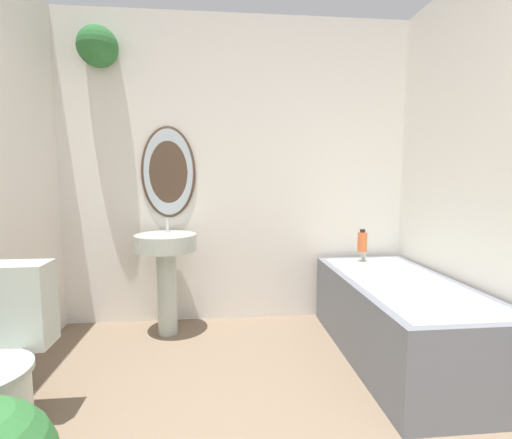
% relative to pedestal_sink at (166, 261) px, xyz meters
% --- Properties ---
extents(wall_back, '(2.85, 0.29, 2.40)m').
position_rel_pedestal_sink_xyz_m(wall_back, '(0.47, 0.28, 0.70)').
color(wall_back, silver).
rests_on(wall_back, ground_plane).
extents(pedestal_sink, '(0.44, 0.44, 0.85)m').
position_rel_pedestal_sink_xyz_m(pedestal_sink, '(0.00, 0.00, 0.00)').
color(pedestal_sink, '#B2BCB2').
rests_on(pedestal_sink, ground_plane).
extents(bathtub, '(0.70, 1.47, 0.58)m').
position_rel_pedestal_sink_xyz_m(bathtub, '(1.54, -0.52, -0.29)').
color(bathtub, slate).
rests_on(bathtub, ground_plane).
extents(shampoo_bottle, '(0.07, 0.07, 0.18)m').
position_rel_pedestal_sink_xyz_m(shampoo_bottle, '(1.49, 0.04, 0.11)').
color(shampoo_bottle, '#DB6633').
rests_on(shampoo_bottle, bathtub).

